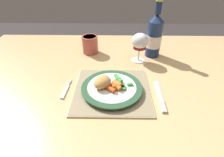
% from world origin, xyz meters
% --- Properties ---
extents(dining_table, '(1.60, 0.97, 0.74)m').
position_xyz_m(dining_table, '(0.00, 0.00, 0.67)').
color(dining_table, tan).
rests_on(dining_table, ground).
extents(placemat, '(0.30, 0.29, 0.01)m').
position_xyz_m(placemat, '(-0.04, -0.11, 0.74)').
color(placemat, '#CCB789').
rests_on(placemat, dining_table).
extents(dinner_plate, '(0.24, 0.24, 0.02)m').
position_xyz_m(dinner_plate, '(-0.04, -0.11, 0.76)').
color(dinner_plate, white).
rests_on(dinner_plate, placemat).
extents(breaded_croquettes, '(0.09, 0.09, 0.04)m').
position_xyz_m(breaded_croquettes, '(-0.08, -0.11, 0.79)').
color(breaded_croquettes, tan).
rests_on(breaded_croquettes, dinner_plate).
extents(green_beans_pile, '(0.08, 0.11, 0.02)m').
position_xyz_m(green_beans_pile, '(-0.01, -0.10, 0.77)').
color(green_beans_pile, '#338438').
rests_on(green_beans_pile, dinner_plate).
extents(glazed_carrots, '(0.07, 0.07, 0.02)m').
position_xyz_m(glazed_carrots, '(-0.03, -0.12, 0.78)').
color(glazed_carrots, '#CC5119').
rests_on(glazed_carrots, dinner_plate).
extents(fork, '(0.02, 0.12, 0.01)m').
position_xyz_m(fork, '(-0.23, -0.11, 0.74)').
color(fork, silver).
rests_on(fork, dining_table).
extents(table_knife, '(0.02, 0.19, 0.01)m').
position_xyz_m(table_knife, '(0.15, -0.15, 0.74)').
color(table_knife, silver).
rests_on(table_knife, dining_table).
extents(wine_glass, '(0.08, 0.08, 0.15)m').
position_xyz_m(wine_glass, '(0.09, 0.14, 0.84)').
color(wine_glass, silver).
rests_on(wine_glass, dining_table).
extents(bottle, '(0.08, 0.08, 0.29)m').
position_xyz_m(bottle, '(0.17, 0.20, 0.85)').
color(bottle, navy).
rests_on(bottle, dining_table).
extents(drinking_cup, '(0.09, 0.09, 0.09)m').
position_xyz_m(drinking_cup, '(-0.17, 0.23, 0.79)').
color(drinking_cup, '#B24C42').
rests_on(drinking_cup, dining_table).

